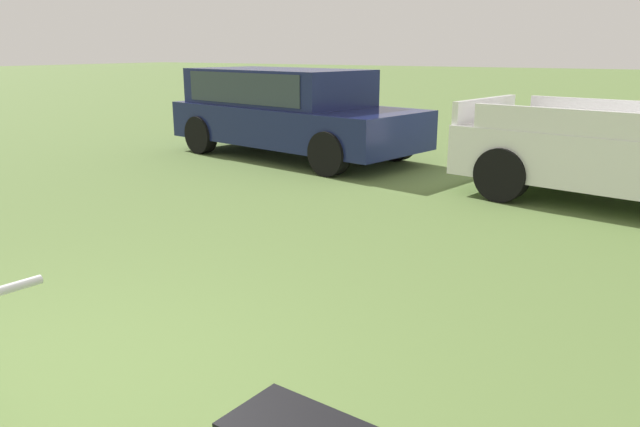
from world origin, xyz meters
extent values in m
cube|color=#161E4C|center=(-2.92, 7.11, 0.55)|extent=(4.59, 2.53, 0.60)
cube|color=#161E4C|center=(-3.31, 7.18, 1.13)|extent=(3.27, 2.12, 0.60)
cube|color=#2D3842|center=(-3.31, 7.18, 1.15)|extent=(2.83, 2.07, 0.48)
cylinder|color=black|center=(-1.33, 7.66, 0.32)|extent=(0.67, 0.33, 0.64)
cylinder|color=black|center=(-1.62, 6.03, 0.32)|extent=(0.67, 0.33, 0.64)
cylinder|color=black|center=(-4.21, 8.19, 0.32)|extent=(0.67, 0.33, 0.64)
cylinder|color=black|center=(-4.51, 6.56, 0.32)|extent=(0.67, 0.33, 0.64)
cube|color=silver|center=(2.10, 7.26, 0.99)|extent=(2.67, 0.52, 0.28)
cube|color=silver|center=(1.83, 5.66, 0.99)|extent=(2.67, 0.52, 0.28)
cube|color=silver|center=(0.36, 6.73, 0.99)|extent=(0.35, 1.61, 0.28)
cylinder|color=black|center=(1.14, 7.41, 0.32)|extent=(0.67, 0.32, 0.64)
cylinder|color=black|center=(0.87, 5.83, 0.32)|extent=(0.67, 0.32, 0.64)
camera|label=1|loc=(2.77, -1.33, 1.75)|focal=34.41mm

